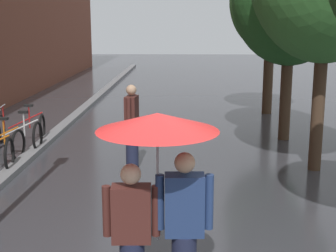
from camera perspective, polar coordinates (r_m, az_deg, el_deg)
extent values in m
cube|color=slate|center=(15.27, -11.15, 0.91)|extent=(0.30, 36.00, 0.12)
cylinder|color=#473323|center=(10.22, 17.22, 2.21)|extent=(0.26, 0.26, 2.64)
cylinder|color=#473323|center=(12.72, 13.66, 3.59)|extent=(0.29, 0.29, 2.33)
cylinder|color=#473323|center=(16.27, 11.68, 5.70)|extent=(0.32, 0.32, 2.43)
ellipsoid|color=#387533|center=(16.18, 12.06, 14.32)|extent=(2.66, 2.66, 3.27)
torus|color=black|center=(10.39, -18.15, -3.18)|extent=(0.13, 0.70, 0.70)
torus|color=black|center=(11.11, -17.19, -2.13)|extent=(0.12, 0.70, 0.70)
cylinder|color=orange|center=(11.24, -19.16, -1.06)|extent=(0.88, 0.11, 0.43)
cylinder|color=orange|center=(11.18, -18.72, -0.70)|extent=(0.04, 0.04, 0.55)
cube|color=black|center=(11.11, -18.82, 0.83)|extent=(0.23, 0.12, 0.06)
torus|color=black|center=(11.80, -15.07, -1.17)|extent=(0.06, 0.70, 0.70)
cylinder|color=silver|center=(11.89, -17.00, -0.21)|extent=(0.88, 0.04, 0.43)
cylinder|color=silver|center=(11.84, -16.56, 0.14)|extent=(0.04, 0.04, 0.55)
cube|color=black|center=(11.78, -16.65, 1.59)|extent=(0.22, 0.10, 0.06)
torus|color=black|center=(12.91, -19.03, -0.29)|extent=(0.15, 0.70, 0.70)
torus|color=black|center=(12.71, -14.56, -0.20)|extent=(0.15, 0.70, 0.70)
cylinder|color=red|center=(12.74, -16.42, 0.64)|extent=(0.88, 0.15, 0.43)
cylinder|color=red|center=(12.70, -15.99, 0.98)|extent=(0.04, 0.04, 0.55)
cube|color=black|center=(12.65, -16.07, 2.33)|extent=(0.23, 0.13, 0.06)
cylinder|color=red|center=(12.84, -18.76, 0.98)|extent=(0.04, 0.04, 0.58)
cylinder|color=#9E9EA3|center=(12.79, -18.85, 2.25)|extent=(0.09, 0.46, 0.03)
cube|color=#4C231E|center=(5.03, -4.32, -10.24)|extent=(0.41, 0.24, 0.59)
sphere|color=beige|center=(4.88, -4.40, -5.65)|extent=(0.21, 0.21, 0.21)
cylinder|color=#4C231E|center=(5.04, -7.21, -9.89)|extent=(0.09, 0.09, 0.54)
cylinder|color=#4C231E|center=(5.01, -1.42, -9.93)|extent=(0.09, 0.09, 0.54)
cube|color=navy|center=(4.99, 1.94, -9.26)|extent=(0.41, 0.24, 0.64)
sphere|color=tan|center=(4.84, 1.98, -4.33)|extent=(0.21, 0.21, 0.21)
cylinder|color=navy|center=(4.97, -0.97, -8.93)|extent=(0.09, 0.09, 0.58)
cylinder|color=navy|center=(4.99, 4.85, -8.87)|extent=(0.09, 0.09, 0.58)
cylinder|color=#9E9EA3|center=(4.93, -1.21, -6.99)|extent=(0.02, 0.02, 1.17)
cone|color=red|center=(4.75, -1.24, 0.48)|extent=(1.23, 1.23, 0.18)
cylinder|color=#1E233D|center=(10.05, -4.23, -2.61)|extent=(0.26, 0.26, 0.87)
cube|color=#4C231E|center=(9.88, -4.30, 1.66)|extent=(0.27, 0.42, 0.65)
sphere|color=tan|center=(9.81, -4.34, 4.25)|extent=(0.21, 0.21, 0.21)
cylinder|color=#4C231E|center=(10.11, -3.97, 2.10)|extent=(0.09, 0.09, 0.59)
cylinder|color=#4C231E|center=(9.64, -4.65, 1.58)|extent=(0.09, 0.09, 0.59)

